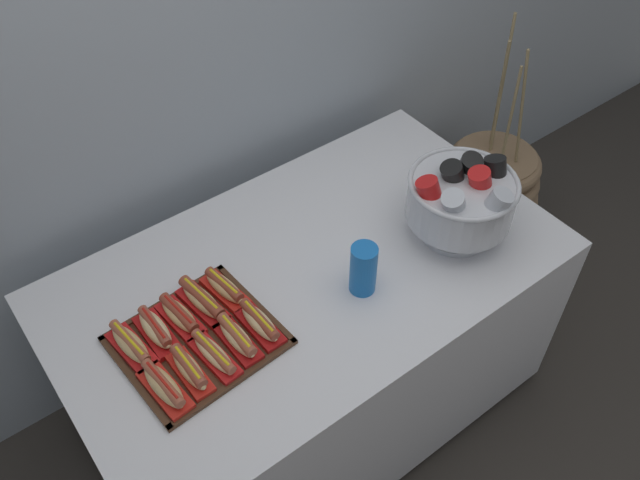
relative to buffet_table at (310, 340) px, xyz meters
The scene contains 17 objects.
ground_plane 0.40m from the buffet_table, ahead, with size 10.00×10.00×0.00m, color #38332D.
back_wall 1.08m from the buffet_table, 90.00° to the left, with size 6.00×0.10×2.60m, color #9EA8B2.
buffet_table is the anchor object (origin of this frame).
floor_vase 1.16m from the buffet_table, 11.07° to the left, with size 0.47×0.47×1.10m.
serving_tray 0.54m from the buffet_table, behind, with size 0.43×0.39×0.01m.
hot_dog_0 0.68m from the buffet_table, 167.13° to the right, with size 0.08×0.18×0.06m.
hot_dog_1 0.63m from the buffet_table, 165.71° to the right, with size 0.06×0.17×0.06m.
hot_dog_2 0.57m from the buffet_table, 163.77° to the right, with size 0.08×0.18×0.06m.
hot_dog_3 0.52m from the buffet_table, 160.99° to the right, with size 0.06×0.17×0.06m.
hot_dog_4 0.48m from the buffet_table, 156.67° to the right, with size 0.07×0.17×0.06m.
hot_dog_5 0.68m from the buffet_table, behind, with size 0.08×0.18×0.06m.
hot_dog_6 0.62m from the buffet_table, behind, with size 0.07×0.17×0.06m.
hot_dog_7 0.57m from the buffet_table, behind, with size 0.08×0.17×0.06m.
hot_dog_8 0.52m from the buffet_table, behind, with size 0.09×0.19×0.07m.
hot_dog_9 0.47m from the buffet_table, 166.55° to the left, with size 0.08×0.17×0.06m.
punch_bowl 0.70m from the buffet_table, 19.04° to the right, with size 0.33×0.34×0.27m.
cup_stack 0.48m from the buffet_table, 62.75° to the right, with size 0.08×0.08×0.17m.
Camera 1 is at (-0.76, -1.07, 2.25)m, focal length 37.34 mm.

